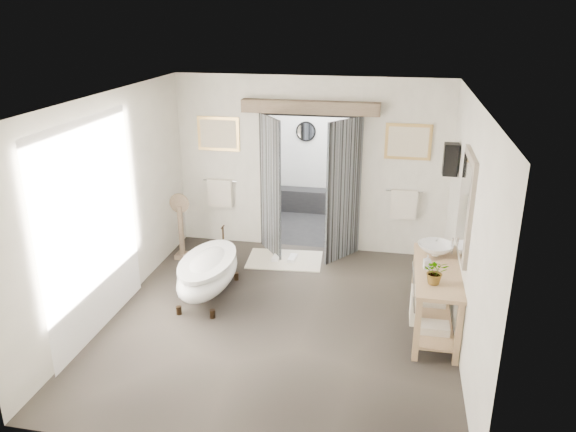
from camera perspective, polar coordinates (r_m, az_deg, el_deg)
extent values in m
plane|color=#463F37|center=(7.56, -0.89, -10.49)|extent=(5.00, 5.00, 0.00)
cube|color=silver|center=(4.75, -7.35, -10.49)|extent=(4.50, 0.02, 2.90)
cube|color=silver|center=(7.70, -17.56, 1.00)|extent=(0.02, 5.00, 2.90)
cube|color=silver|center=(6.86, 17.77, -1.39)|extent=(0.02, 5.00, 2.90)
cube|color=silver|center=(9.62, -6.78, 5.57)|extent=(1.45, 0.02, 2.90)
cube|color=silver|center=(9.18, 11.74, 4.57)|extent=(1.45, 0.02, 2.90)
cube|color=silver|center=(9.05, 2.37, 12.20)|extent=(1.60, 0.02, 0.60)
cube|color=white|center=(6.57, -1.03, 11.80)|extent=(4.50, 5.00, 0.02)
cube|color=white|center=(7.22, -19.33, -1.32)|extent=(0.02, 2.20, 2.70)
cube|color=gray|center=(6.92, 17.66, 1.04)|extent=(0.05, 0.95, 1.25)
cube|color=silver|center=(6.92, 17.41, 1.05)|extent=(0.01, 0.80, 1.10)
cube|color=black|center=(8.18, 16.21, 5.54)|extent=(0.20, 0.20, 0.45)
sphere|color=#FFCC8C|center=(8.18, 16.21, 5.54)|extent=(0.10, 0.10, 0.10)
cube|color=black|center=(10.67, 3.00, -0.98)|extent=(2.20, 2.00, 0.01)
cube|color=white|center=(10.04, 3.27, 12.41)|extent=(2.20, 2.00, 0.02)
cube|color=white|center=(11.25, 3.86, 6.76)|extent=(2.20, 0.02, 2.50)
cube|color=white|center=(10.49, -2.86, 5.79)|extent=(0.02, 2.00, 2.50)
cube|color=white|center=(10.20, 9.28, 5.13)|extent=(0.02, 2.00, 2.50)
cube|color=black|center=(11.36, 3.62, 1.52)|extent=(2.00, 0.35, 0.45)
cylinder|color=silver|center=(11.20, 1.83, 8.57)|extent=(0.40, 0.03, 0.40)
cylinder|color=silver|center=(11.10, 5.95, 8.37)|extent=(0.40, 0.03, 0.40)
cube|color=black|center=(9.51, -2.53, 3.64)|extent=(0.07, 0.10, 2.30)
cube|color=black|center=(9.28, 7.14, 3.08)|extent=(0.07, 0.10, 2.30)
cube|color=black|center=(9.10, 2.35, 10.33)|extent=(1.67, 0.10, 0.07)
cube|color=black|center=(9.14, -1.82, 2.96)|extent=(0.50, 0.68, 2.30)
cube|color=black|center=(8.96, 5.69, 2.51)|extent=(0.50, 0.68, 2.30)
cube|color=brown|center=(8.98, 2.26, 10.97)|extent=(2.20, 0.20, 0.20)
cube|color=tan|center=(9.51, -7.08, 8.29)|extent=(0.72, 0.03, 0.57)
cube|color=beige|center=(9.49, -7.10, 8.27)|extent=(0.62, 0.01, 0.47)
cube|color=tan|center=(9.05, 12.11, 7.39)|extent=(0.72, 0.03, 0.57)
cube|color=beige|center=(9.03, 12.11, 7.37)|extent=(0.62, 0.01, 0.47)
cylinder|color=silver|center=(9.66, -6.95, 3.60)|extent=(0.60, 0.02, 0.02)
cube|color=silver|center=(9.71, -6.93, 2.32)|extent=(0.42, 0.08, 0.48)
cylinder|color=silver|center=(9.22, 11.75, 2.48)|extent=(0.60, 0.02, 0.02)
cube|color=silver|center=(9.26, 11.66, 1.15)|extent=(0.42, 0.08, 0.48)
cylinder|color=black|center=(7.80, -11.03, -9.39)|extent=(0.08, 0.08, 0.11)
cylinder|color=black|center=(7.65, -7.68, -9.82)|extent=(0.08, 0.08, 0.11)
cylinder|color=black|center=(8.74, -8.29, -5.81)|extent=(0.08, 0.08, 0.11)
cylinder|color=black|center=(8.60, -5.28, -6.12)|extent=(0.08, 0.08, 0.11)
ellipsoid|color=white|center=(8.05, -8.11, -5.71)|extent=(0.72, 1.61, 0.51)
cylinder|color=black|center=(8.56, -6.62, -1.71)|extent=(0.03, 0.03, 0.21)
cube|color=tan|center=(6.73, 12.99, -11.05)|extent=(0.07, 0.07, 0.85)
cube|color=tan|center=(6.78, 16.94, -11.24)|extent=(0.07, 0.07, 0.85)
cube|color=tan|center=(8.04, 12.78, -5.62)|extent=(0.07, 0.07, 0.85)
cube|color=tan|center=(8.07, 16.06, -5.82)|extent=(0.07, 0.07, 0.85)
cube|color=tan|center=(7.22, 14.95, -5.40)|extent=(0.55, 1.60, 0.05)
cube|color=tan|center=(7.52, 14.49, -9.98)|extent=(0.45, 1.50, 0.03)
cylinder|color=silver|center=(7.30, 12.67, -6.87)|extent=(0.02, 1.40, 0.02)
cube|color=silver|center=(7.26, 12.56, -8.81)|extent=(0.06, 0.34, 0.42)
cube|color=silver|center=(7.19, 14.66, -10.92)|extent=(0.35, 0.25, 0.10)
cube|color=silver|center=(7.80, 14.42, -8.28)|extent=(0.35, 0.25, 0.10)
cube|color=brown|center=(9.47, -10.63, -3.96)|extent=(0.21, 0.21, 0.08)
cylinder|color=brown|center=(9.30, -10.81, -1.44)|extent=(0.09, 0.09, 0.83)
cylinder|color=silver|center=(9.15, -10.96, 1.31)|extent=(0.29, 0.02, 0.29)
cylinder|color=brown|center=(9.14, -10.99, 1.28)|extent=(0.33, 0.01, 0.33)
cube|color=beige|center=(9.23, -0.34, -4.47)|extent=(1.26, 0.89, 0.01)
cube|color=white|center=(9.25, -1.15, -4.17)|extent=(0.12, 0.29, 0.05)
cube|color=white|center=(9.20, 0.45, -4.30)|extent=(0.12, 0.29, 0.05)
imported|color=white|center=(7.56, 14.76, -3.30)|extent=(0.57, 0.57, 0.16)
imported|color=gray|center=(6.77, 14.77, -5.49)|extent=(0.29, 0.26, 0.31)
imported|color=gray|center=(7.15, 13.96, -4.54)|extent=(0.10, 0.10, 0.18)
imported|color=gray|center=(7.76, 14.84, -2.74)|extent=(0.15, 0.15, 0.15)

